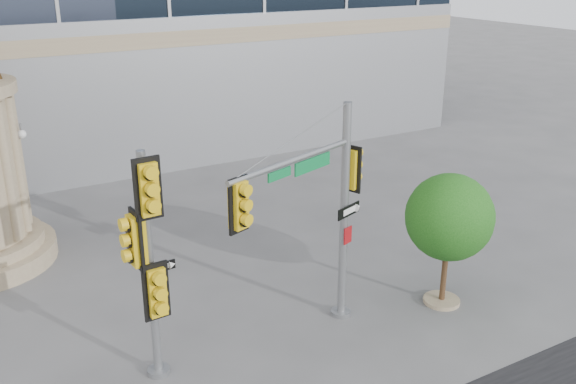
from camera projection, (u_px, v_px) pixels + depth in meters
ground at (328, 363)px, 13.72m from camera, size 120.00×120.00×0.00m
main_signal_pole at (319, 201)px, 13.77m from camera, size 3.90×1.69×5.23m
secondary_signal_pole at (148, 252)px, 12.28m from camera, size 0.85×0.63×4.85m
street_tree at (450, 220)px, 15.37m from camera, size 2.17×2.12×3.38m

